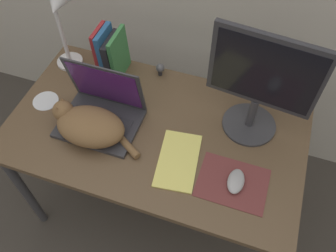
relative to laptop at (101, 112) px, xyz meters
name	(u,v)px	position (x,y,z in m)	size (l,w,h in m)	color
desk	(156,139)	(0.24, 0.03, -0.13)	(1.31, 0.75, 0.74)	brown
laptop	(101,112)	(0.00, 0.00, 0.00)	(0.35, 0.27, 0.28)	#2D2D33
cat	(89,125)	(-0.01, -0.09, 0.01)	(0.42, 0.21, 0.14)	brown
external_monitor	(261,83)	(0.63, 0.18, 0.22)	(0.43, 0.24, 0.50)	#333338
mousepad	(233,183)	(0.62, -0.12, -0.05)	(0.27, 0.21, 0.00)	brown
computer_mouse	(236,181)	(0.63, -0.12, -0.03)	(0.07, 0.11, 0.03)	#99999E
book_row	(111,53)	(-0.08, 0.30, 0.06)	(0.12, 0.17, 0.24)	maroon
desk_lamp	(59,17)	(-0.28, 0.25, 0.25)	(0.17, 0.17, 0.45)	silver
notepad	(178,160)	(0.39, -0.10, -0.05)	(0.19, 0.30, 0.01)	#E5DB6B
webcam	(160,69)	(0.15, 0.35, -0.01)	(0.04, 0.04, 0.07)	#232328
cd_disc	(46,101)	(-0.30, 0.01, -0.05)	(0.12, 0.12, 0.00)	silver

